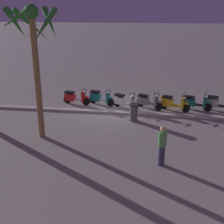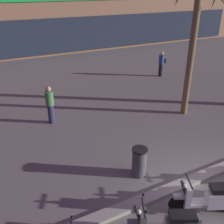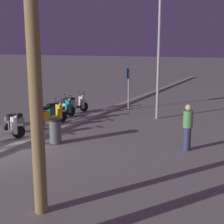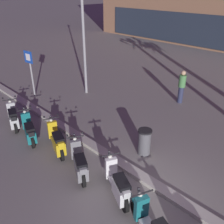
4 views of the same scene
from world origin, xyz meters
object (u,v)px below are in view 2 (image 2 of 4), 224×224
(pedestrian_strolling_near_curb, at_px, (161,63))
(litter_bin, at_px, (139,162))
(pedestrian_by_palm_tree, at_px, (50,104))
(palm_tree_far_corner, at_px, (198,7))
(scooter_white_mid_centre, at_px, (209,198))

(pedestrian_strolling_near_curb, xyz_separation_m, litter_bin, (-6.61, -7.68, -0.36))
(pedestrian_by_palm_tree, bearing_deg, litter_bin, -72.56)
(palm_tree_far_corner, xyz_separation_m, litter_bin, (-4.23, -2.73, -4.11))
(pedestrian_by_palm_tree, distance_m, pedestrian_strolling_near_curb, 8.62)
(scooter_white_mid_centre, distance_m, litter_bin, 2.22)
(palm_tree_far_corner, relative_size, litter_bin, 6.38)
(pedestrian_strolling_near_curb, bearing_deg, pedestrian_by_palm_tree, -159.25)
(scooter_white_mid_centre, bearing_deg, palm_tree_far_corner, 54.29)
(palm_tree_far_corner, bearing_deg, scooter_white_mid_centre, -125.71)
(scooter_white_mid_centre, height_order, palm_tree_far_corner, palm_tree_far_corner)
(scooter_white_mid_centre, bearing_deg, pedestrian_by_palm_tree, 108.32)
(scooter_white_mid_centre, distance_m, pedestrian_strolling_near_curb, 11.38)
(palm_tree_far_corner, xyz_separation_m, pedestrian_by_palm_tree, (-5.69, 1.89, -3.72))
(palm_tree_far_corner, bearing_deg, pedestrian_strolling_near_curb, 64.36)
(scooter_white_mid_centre, bearing_deg, litter_bin, 110.23)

